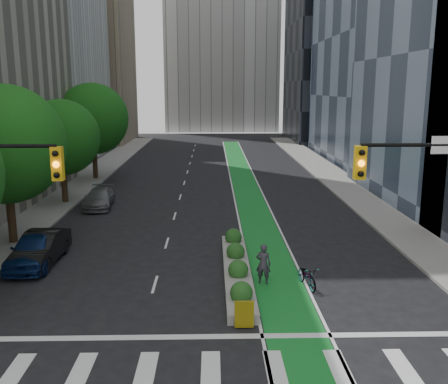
{
  "coord_description": "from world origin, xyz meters",
  "views": [
    {
      "loc": [
        0.08,
        -14.84,
        8.56
      ],
      "look_at": [
        0.7,
        11.59,
        3.0
      ],
      "focal_mm": 40.0,
      "sensor_mm": 36.0,
      "label": 1
    }
  ],
  "objects_px": {
    "parked_car_left_mid": "(41,248)",
    "parked_car_left_far": "(99,198)",
    "bicycle": "(307,276)",
    "cyclist": "(263,264)",
    "parked_car_left_near": "(35,249)",
    "median_planter": "(237,268)"
  },
  "relations": [
    {
      "from": "median_planter",
      "to": "cyclist",
      "type": "distance_m",
      "value": 1.61
    },
    {
      "from": "parked_car_left_near",
      "to": "parked_car_left_far",
      "type": "relative_size",
      "value": 1.04
    },
    {
      "from": "parked_car_left_near",
      "to": "cyclist",
      "type": "bearing_deg",
      "value": -14.59
    },
    {
      "from": "median_planter",
      "to": "parked_car_left_far",
      "type": "xyz_separation_m",
      "value": [
        -9.35,
        13.64,
        0.3
      ]
    },
    {
      "from": "median_planter",
      "to": "bicycle",
      "type": "height_order",
      "value": "median_planter"
    },
    {
      "from": "median_planter",
      "to": "bicycle",
      "type": "bearing_deg",
      "value": -25.52
    },
    {
      "from": "parked_car_left_near",
      "to": "parked_car_left_mid",
      "type": "height_order",
      "value": "parked_car_left_near"
    },
    {
      "from": "parked_car_left_mid",
      "to": "bicycle",
      "type": "bearing_deg",
      "value": -13.52
    },
    {
      "from": "cyclist",
      "to": "parked_car_left_near",
      "type": "height_order",
      "value": "cyclist"
    },
    {
      "from": "cyclist",
      "to": "bicycle",
      "type": "bearing_deg",
      "value": -174.05
    },
    {
      "from": "parked_car_left_mid",
      "to": "parked_car_left_far",
      "type": "xyz_separation_m",
      "value": [
        0.26,
        11.79,
        -0.1
      ]
    },
    {
      "from": "bicycle",
      "to": "parked_car_left_mid",
      "type": "bearing_deg",
      "value": 152.64
    },
    {
      "from": "bicycle",
      "to": "parked_car_left_far",
      "type": "xyz_separation_m",
      "value": [
        -12.35,
        15.08,
        0.19
      ]
    },
    {
      "from": "bicycle",
      "to": "cyclist",
      "type": "bearing_deg",
      "value": 155.42
    },
    {
      "from": "median_planter",
      "to": "parked_car_left_mid",
      "type": "distance_m",
      "value": 9.8
    },
    {
      "from": "median_planter",
      "to": "parked_car_left_mid",
      "type": "xyz_separation_m",
      "value": [
        -9.62,
        1.86,
        0.41
      ]
    },
    {
      "from": "cyclist",
      "to": "parked_car_left_near",
      "type": "distance_m",
      "value": 11.21
    },
    {
      "from": "cyclist",
      "to": "parked_car_left_near",
      "type": "xyz_separation_m",
      "value": [
        -10.9,
        2.62,
        -0.09
      ]
    },
    {
      "from": "parked_car_left_mid",
      "to": "parked_car_left_far",
      "type": "distance_m",
      "value": 11.79
    },
    {
      "from": "parked_car_left_near",
      "to": "bicycle",
      "type": "bearing_deg",
      "value": -14.34
    },
    {
      "from": "bicycle",
      "to": "parked_car_left_mid",
      "type": "height_order",
      "value": "parked_car_left_mid"
    },
    {
      "from": "bicycle",
      "to": "parked_car_left_far",
      "type": "height_order",
      "value": "parked_car_left_far"
    }
  ]
}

